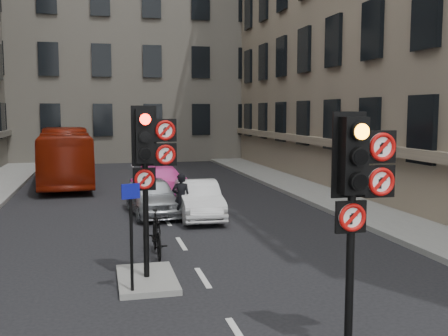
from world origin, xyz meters
name	(u,v)px	position (x,y,z in m)	size (l,w,h in m)	color
pavement_right	(354,205)	(7.20, 12.00, 0.08)	(3.00, 50.00, 0.16)	gray
centre_island	(147,279)	(-1.20, 5.00, 0.06)	(1.20, 2.00, 0.12)	gray
building_far	(123,31)	(0.00, 38.00, 10.00)	(30.00, 14.00, 20.00)	#666056
signal_near	(358,181)	(1.49, 0.99, 2.58)	(0.91, 0.40, 3.58)	black
signal_far	(149,154)	(-1.11, 4.99, 2.70)	(0.91, 0.40, 3.58)	black
car_silver	(152,196)	(-0.34, 12.28, 0.65)	(1.54, 3.83, 1.30)	#AEB1B6
car_white	(198,199)	(1.10, 11.36, 0.62)	(1.32, 3.78, 1.25)	silver
car_pink	(160,185)	(0.16, 14.53, 0.72)	(2.01, 4.95, 1.44)	#EF46AE
bus_red	(65,156)	(-3.76, 21.32, 1.39)	(2.33, 9.95, 2.77)	maroon
motorcycle	(157,234)	(-0.77, 6.97, 0.56)	(0.53, 1.87, 1.13)	black
motorcyclist	(181,198)	(0.42, 10.69, 0.80)	(0.59, 0.38, 1.61)	black
info_sign	(131,222)	(-1.55, 4.18, 1.47)	(0.36, 0.16, 2.10)	black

